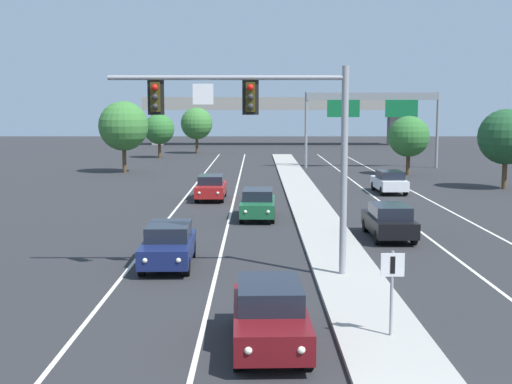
% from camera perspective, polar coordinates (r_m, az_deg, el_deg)
% --- Properties ---
extents(median_island, '(2.40, 110.00, 0.15)m').
position_cam_1_polar(median_island, '(29.18, 6.28, -4.36)').
color(median_island, '#9E9B93').
rests_on(median_island, ground).
extents(lane_stripe_oncoming_center, '(0.14, 100.00, 0.01)m').
position_cam_1_polar(lane_stripe_oncoming_center, '(35.93, -2.46, -2.24)').
color(lane_stripe_oncoming_center, silver).
rests_on(lane_stripe_oncoming_center, ground).
extents(lane_stripe_receding_center, '(0.14, 100.00, 0.01)m').
position_cam_1_polar(lane_stripe_receding_center, '(36.77, 12.36, -2.19)').
color(lane_stripe_receding_center, silver).
rests_on(lane_stripe_receding_center, ground).
extents(edge_stripe_left, '(0.14, 100.00, 0.01)m').
position_cam_1_polar(edge_stripe_left, '(36.21, -7.68, -2.23)').
color(edge_stripe_left, silver).
rests_on(edge_stripe_left, ground).
extents(edge_stripe_right, '(0.14, 100.00, 0.01)m').
position_cam_1_polar(edge_stripe_right, '(37.62, 17.27, -2.13)').
color(edge_stripe_right, silver).
rests_on(edge_stripe_right, ground).
extents(overhead_signal_mast, '(8.18, 0.44, 7.20)m').
position_cam_1_polar(overhead_signal_mast, '(22.64, 0.85, 5.84)').
color(overhead_signal_mast, gray).
rests_on(overhead_signal_mast, median_island).
extents(median_sign_post, '(0.60, 0.10, 2.20)m').
position_cam_1_polar(median_sign_post, '(17.20, 11.52, -7.51)').
color(median_sign_post, gray).
rests_on(median_sign_post, median_island).
extents(car_oncoming_darkred, '(1.93, 4.51, 1.58)m').
position_cam_1_polar(car_oncoming_darkred, '(16.77, 1.05, -10.47)').
color(car_oncoming_darkred, '#5B0F14').
rests_on(car_oncoming_darkred, ground).
extents(car_oncoming_navy, '(1.91, 4.50, 1.58)m').
position_cam_1_polar(car_oncoming_navy, '(25.21, -7.71, -4.50)').
color(car_oncoming_navy, '#141E4C').
rests_on(car_oncoming_navy, ground).
extents(car_oncoming_green, '(1.93, 4.51, 1.58)m').
position_cam_1_polar(car_oncoming_green, '(35.59, 0.01, -1.00)').
color(car_oncoming_green, '#195633').
rests_on(car_oncoming_green, ground).
extents(car_oncoming_red, '(1.84, 4.48, 1.58)m').
position_cam_1_polar(car_oncoming_red, '(43.08, -4.05, 0.43)').
color(car_oncoming_red, maroon).
rests_on(car_oncoming_red, ground).
extents(car_receding_black, '(1.85, 4.48, 1.58)m').
position_cam_1_polar(car_receding_black, '(30.79, 11.27, -2.44)').
color(car_receding_black, black).
rests_on(car_receding_black, ground).
extents(car_receding_white, '(1.90, 4.50, 1.58)m').
position_cam_1_polar(car_receding_white, '(47.30, 11.29, 0.91)').
color(car_receding_white, silver).
rests_on(car_receding_white, ground).
extents(highway_sign_gantry, '(13.28, 0.42, 7.50)m').
position_cam_1_polar(highway_sign_gantry, '(66.45, 9.86, 7.35)').
color(highway_sign_gantry, gray).
rests_on(highway_sign_gantry, ground).
extents(overpass_bridge, '(42.40, 6.40, 7.65)m').
position_cam_1_polar(overpass_bridge, '(107.60, 1.59, 7.17)').
color(overpass_bridge, gray).
rests_on(overpass_bridge, ground).
extents(tree_far_right_c, '(4.07, 4.07, 5.89)m').
position_cam_1_polar(tree_far_right_c, '(51.71, 20.64, 4.48)').
color(tree_far_right_c, '#4C3823').
rests_on(tree_far_right_c, ground).
extents(tree_far_left_c, '(4.55, 4.55, 6.59)m').
position_cam_1_polar(tree_far_left_c, '(61.98, -11.53, 5.60)').
color(tree_far_left_c, '#4C3823').
rests_on(tree_far_left_c, ground).
extents(tree_far_left_a, '(3.65, 3.65, 5.28)m').
position_cam_1_polar(tree_far_left_a, '(80.06, -8.52, 5.39)').
color(tree_far_left_a, '#4C3823').
rests_on(tree_far_left_a, ground).
extents(tree_far_right_a, '(3.64, 3.64, 5.26)m').
position_cam_1_polar(tree_far_right_a, '(60.22, 12.90, 4.69)').
color(tree_far_right_a, '#4C3823').
rests_on(tree_far_right_a, ground).
extents(tree_far_left_b, '(4.17, 4.17, 6.03)m').
position_cam_1_polar(tree_far_left_b, '(87.15, -5.31, 5.91)').
color(tree_far_left_b, '#4C3823').
rests_on(tree_far_left_b, ground).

